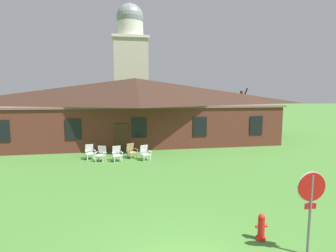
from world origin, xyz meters
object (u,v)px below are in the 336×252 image
object	(u,v)px
lawn_chair_by_porch	(90,152)
lawn_chair_near_door	(101,153)
fire_hydrant	(261,227)
lawn_chair_left_end	(117,153)
lawn_chair_right_end	(145,152)
stop_sign	(311,197)
lawn_chair_middle	(131,150)

from	to	relation	value
lawn_chair_by_porch	lawn_chair_near_door	xyz separation A→B (m)	(0.78, -0.68, 0.00)
fire_hydrant	lawn_chair_left_end	bearing A→B (deg)	113.09
lawn_chair_right_end	stop_sign	bearing A→B (deg)	-73.01
lawn_chair_middle	stop_sign	bearing A→B (deg)	-70.29
lawn_chair_middle	fire_hydrant	size ratio (longest dim) A/B	1.21
lawn_chair_near_door	fire_hydrant	world-z (taller)	lawn_chair_near_door
lawn_chair_right_end	lawn_chair_left_end	bearing A→B (deg)	179.10
stop_sign	lawn_chair_right_end	distance (m)	11.61
lawn_chair_left_end	lawn_chair_near_door	bearing A→B (deg)	170.66
lawn_chair_near_door	lawn_chair_left_end	distance (m)	1.02
fire_hydrant	lawn_chair_by_porch	bearing A→B (deg)	119.05
stop_sign	fire_hydrant	world-z (taller)	stop_sign
lawn_chair_left_end	fire_hydrant	size ratio (longest dim) A/B	1.21
lawn_chair_right_end	fire_hydrant	size ratio (longest dim) A/B	1.21
lawn_chair_left_end	lawn_chair_middle	world-z (taller)	same
stop_sign	lawn_chair_near_door	size ratio (longest dim) A/B	2.40
lawn_chair_by_porch	fire_hydrant	xyz separation A→B (m)	(6.12, -11.02, -0.12)
lawn_chair_near_door	lawn_chair_left_end	size ratio (longest dim) A/B	1.00
lawn_chair_near_door	lawn_chair_left_end	world-z (taller)	same
stop_sign	lawn_chair_middle	world-z (taller)	stop_sign
lawn_chair_left_end	fire_hydrant	world-z (taller)	lawn_chair_left_end
lawn_chair_right_end	fire_hydrant	distance (m)	10.45
lawn_chair_near_door	lawn_chair_right_end	xyz separation A→B (m)	(2.80, -0.19, 0.00)
lawn_chair_left_end	fire_hydrant	bearing A→B (deg)	-66.91
lawn_chair_near_door	lawn_chair_right_end	bearing A→B (deg)	-3.96
lawn_chair_near_door	lawn_chair_middle	distance (m)	2.03
lawn_chair_near_door	fire_hydrant	size ratio (longest dim) A/B	1.21
lawn_chair_right_end	lawn_chair_by_porch	bearing A→B (deg)	166.21
lawn_chair_by_porch	lawn_chair_right_end	world-z (taller)	same
stop_sign	lawn_chair_left_end	distance (m)	12.28
lawn_chair_by_porch	lawn_chair_right_end	bearing A→B (deg)	-13.79
stop_sign	lawn_chair_by_porch	distance (m)	13.86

